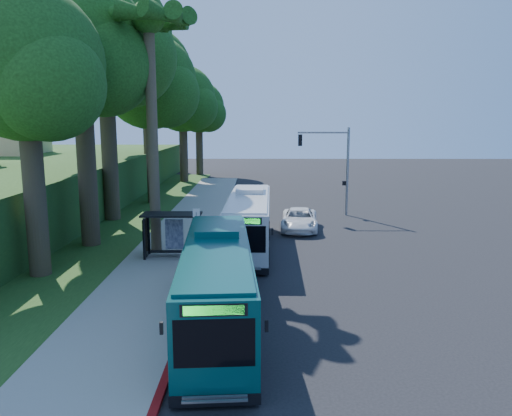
{
  "coord_description": "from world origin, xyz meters",
  "views": [
    {
      "loc": [
        -2.27,
        -29.56,
        7.53
      ],
      "look_at": [
        -2.43,
        1.0,
        2.16
      ],
      "focal_mm": 35.0,
      "sensor_mm": 36.0,
      "label": 1
    }
  ],
  "objects_px": {
    "bus_shelter": "(168,226)",
    "pickup": "(299,219)",
    "teal_bus": "(217,281)",
    "white_bus": "(249,220)"
  },
  "relations": [
    {
      "from": "bus_shelter",
      "to": "white_bus",
      "type": "distance_m",
      "value": 5.05
    },
    {
      "from": "white_bus",
      "to": "pickup",
      "type": "xyz_separation_m",
      "value": [
        3.42,
        4.91,
        -0.92
      ]
    },
    {
      "from": "bus_shelter",
      "to": "pickup",
      "type": "bearing_deg",
      "value": 43.22
    },
    {
      "from": "bus_shelter",
      "to": "teal_bus",
      "type": "xyz_separation_m",
      "value": [
        3.45,
        -8.95,
        -0.15
      ]
    },
    {
      "from": "white_bus",
      "to": "teal_bus",
      "type": "relative_size",
      "value": 0.99
    },
    {
      "from": "pickup",
      "to": "teal_bus",
      "type": "bearing_deg",
      "value": -99.97
    },
    {
      "from": "bus_shelter",
      "to": "white_bus",
      "type": "height_order",
      "value": "white_bus"
    },
    {
      "from": "bus_shelter",
      "to": "white_bus",
      "type": "bearing_deg",
      "value": 29.0
    },
    {
      "from": "bus_shelter",
      "to": "pickup",
      "type": "relative_size",
      "value": 0.61
    },
    {
      "from": "teal_bus",
      "to": "bus_shelter",
      "type": "bearing_deg",
      "value": 107.11
    }
  ]
}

